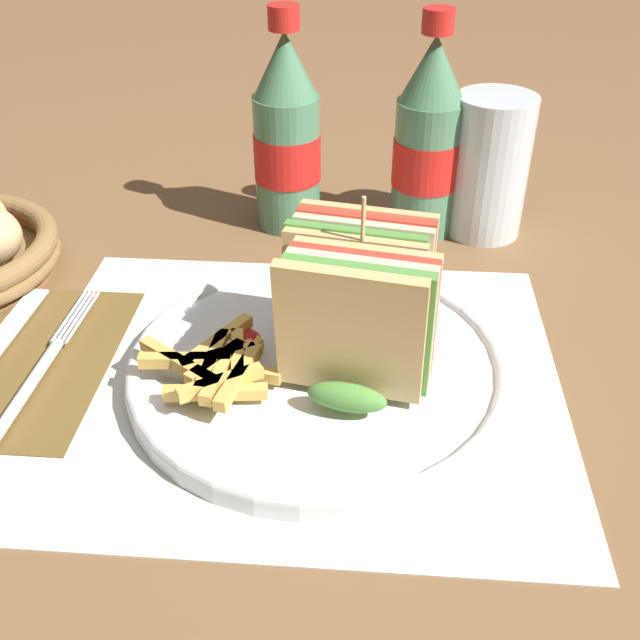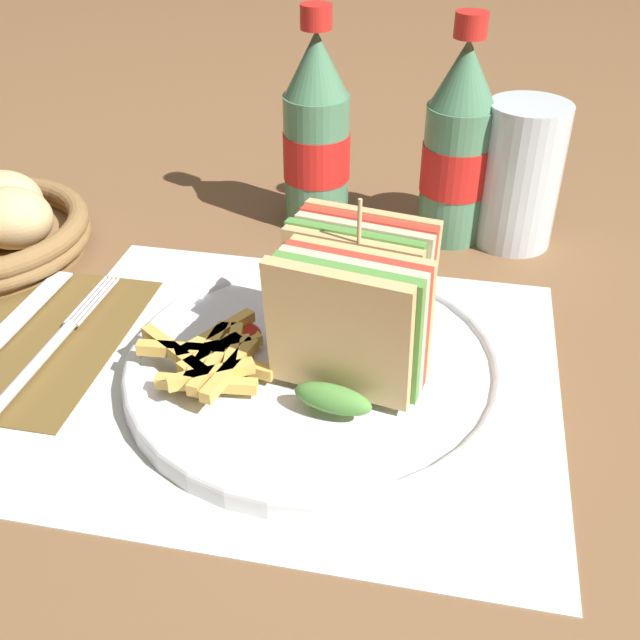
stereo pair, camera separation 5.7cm
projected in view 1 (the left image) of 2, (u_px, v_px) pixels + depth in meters
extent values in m
plane|color=brown|center=(349.00, 377.00, 0.57)|extent=(4.00, 4.00, 0.00)
cube|color=silver|center=(294.00, 379.00, 0.57)|extent=(0.40, 0.34, 0.00)
cylinder|color=white|center=(318.00, 370.00, 0.57)|extent=(0.29, 0.29, 0.01)
torus|color=white|center=(318.00, 363.00, 0.57)|extent=(0.29, 0.29, 0.01)
cube|color=tan|center=(354.00, 334.00, 0.50)|extent=(0.10, 0.04, 0.10)
cube|color=#518E3D|center=(357.00, 327.00, 0.51)|extent=(0.10, 0.04, 0.10)
cube|color=beige|center=(360.00, 320.00, 0.51)|extent=(0.10, 0.04, 0.10)
cube|color=red|center=(363.00, 314.00, 0.52)|extent=(0.10, 0.04, 0.10)
cube|color=tan|center=(366.00, 307.00, 0.53)|extent=(0.10, 0.04, 0.10)
ellipsoid|color=#518E3D|center=(348.00, 397.00, 0.51)|extent=(0.06, 0.03, 0.02)
cube|color=tan|center=(354.00, 303.00, 0.53)|extent=(0.10, 0.04, 0.10)
cube|color=#518E3D|center=(357.00, 295.00, 0.54)|extent=(0.10, 0.04, 0.10)
cube|color=beige|center=(360.00, 287.00, 0.55)|extent=(0.10, 0.04, 0.10)
cube|color=red|center=(363.00, 279.00, 0.56)|extent=(0.10, 0.04, 0.10)
cube|color=tan|center=(365.00, 272.00, 0.56)|extent=(0.10, 0.04, 0.10)
ellipsoid|color=#518E3D|center=(351.00, 351.00, 0.55)|extent=(0.06, 0.03, 0.02)
cylinder|color=tan|center=(361.00, 285.00, 0.52)|extent=(0.00, 0.00, 0.13)
cube|color=gold|center=(215.00, 392.00, 0.52)|extent=(0.07, 0.02, 0.01)
cube|color=gold|center=(234.00, 369.00, 0.54)|extent=(0.07, 0.02, 0.01)
cube|color=gold|center=(208.00, 373.00, 0.54)|extent=(0.02, 0.05, 0.01)
cube|color=gold|center=(232.00, 355.00, 0.56)|extent=(0.04, 0.04, 0.01)
cube|color=gold|center=(220.00, 383.00, 0.52)|extent=(0.06, 0.04, 0.01)
cube|color=gold|center=(219.00, 341.00, 0.56)|extent=(0.04, 0.06, 0.01)
cube|color=gold|center=(178.00, 362.00, 0.53)|extent=(0.07, 0.05, 0.01)
cube|color=gold|center=(239.00, 376.00, 0.52)|extent=(0.02, 0.07, 0.01)
cube|color=gold|center=(238.00, 353.00, 0.54)|extent=(0.02, 0.05, 0.01)
cube|color=gold|center=(212.00, 361.00, 0.54)|extent=(0.01, 0.07, 0.01)
cube|color=gold|center=(220.00, 372.00, 0.53)|extent=(0.02, 0.06, 0.01)
cube|color=gold|center=(218.00, 357.00, 0.54)|extent=(0.05, 0.04, 0.01)
cube|color=gold|center=(216.00, 362.00, 0.53)|extent=(0.04, 0.05, 0.01)
cube|color=gold|center=(185.00, 360.00, 0.54)|extent=(0.07, 0.01, 0.01)
ellipsoid|color=maroon|center=(240.00, 339.00, 0.57)|extent=(0.03, 0.03, 0.01)
cube|color=brown|center=(19.00, 362.00, 0.59)|extent=(0.14, 0.20, 0.00)
cylinder|color=silver|center=(28.00, 388.00, 0.55)|extent=(0.01, 0.11, 0.01)
cylinder|color=silver|center=(69.00, 316.00, 0.63)|extent=(0.01, 0.07, 0.00)
cylinder|color=silver|center=(74.00, 316.00, 0.63)|extent=(0.01, 0.07, 0.00)
cylinder|color=silver|center=(78.00, 317.00, 0.63)|extent=(0.01, 0.07, 0.00)
cylinder|color=silver|center=(83.00, 317.00, 0.63)|extent=(0.01, 0.07, 0.00)
cube|color=silver|center=(10.00, 328.00, 0.62)|extent=(0.02, 0.12, 0.00)
cylinder|color=#4C7F5B|center=(288.00, 163.00, 0.75)|extent=(0.07, 0.07, 0.13)
cylinder|color=red|center=(287.00, 156.00, 0.74)|extent=(0.07, 0.07, 0.05)
cone|color=#4C7F5B|center=(285.00, 64.00, 0.69)|extent=(0.06, 0.06, 0.06)
cylinder|color=red|center=(284.00, 17.00, 0.67)|extent=(0.03, 0.03, 0.02)
cylinder|color=#4C7F5B|center=(426.00, 168.00, 0.74)|extent=(0.07, 0.07, 0.13)
cylinder|color=red|center=(426.00, 161.00, 0.73)|extent=(0.07, 0.07, 0.05)
cone|color=#4C7F5B|center=(434.00, 68.00, 0.68)|extent=(0.06, 0.06, 0.06)
cylinder|color=red|center=(438.00, 21.00, 0.66)|extent=(0.03, 0.03, 0.02)
cylinder|color=silver|center=(489.00, 166.00, 0.73)|extent=(0.08, 0.08, 0.14)
cylinder|color=black|center=(486.00, 193.00, 0.75)|extent=(0.07, 0.07, 0.08)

